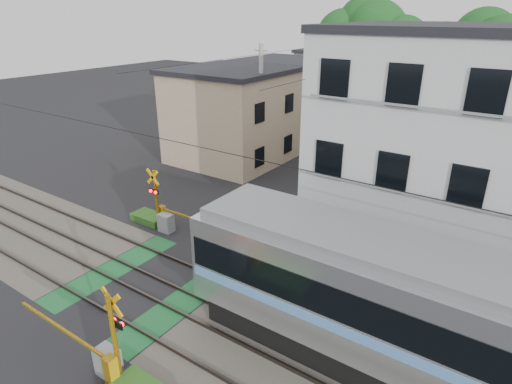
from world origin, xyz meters
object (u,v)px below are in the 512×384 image
Objects in this scene: crossing_signal_near at (107,358)px; apartment_block at (455,146)px; pedestrian at (385,123)px; crossing_signal_far at (165,217)px.

apartment_block reaches higher than crossing_signal_near.
crossing_signal_far is at bearing 98.10° from pedestrian.
apartment_block is at bearing 65.78° from crossing_signal_near.
crossing_signal_far is (-5.17, 7.31, 0.00)m from crossing_signal_near.
apartment_block is at bearing 129.81° from pedestrian.
crossing_signal_near is 14.95m from apartment_block.
crossing_signal_far is at bearing 125.29° from crossing_signal_near.
crossing_signal_near is at bearing -54.71° from crossing_signal_far.
crossing_signal_near is 31.12m from pedestrian.
crossing_signal_far is at bearing -152.22° from apartment_block.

